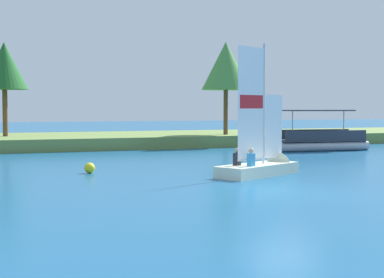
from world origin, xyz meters
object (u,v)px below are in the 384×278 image
(shoreline_tree_centre, at_px, (226,66))
(channel_buoy, at_px, (90,168))
(pontoon_boat, at_px, (318,140))
(shoreline_tree_midleft, at_px, (4,66))
(sailboat, at_px, (267,163))

(shoreline_tree_centre, relative_size, channel_buoy, 15.09)
(shoreline_tree_centre, distance_m, pontoon_boat, 8.89)
(shoreline_tree_centre, xyz_separation_m, pontoon_boat, (3.66, -6.32, -5.07))
(shoreline_tree_centre, relative_size, pontoon_boat, 1.06)
(shoreline_tree_midleft, xyz_separation_m, sailboat, (9.08, -19.98, -5.06))
(shoreline_tree_midleft, bearing_deg, channel_buoy, -82.03)
(shoreline_tree_centre, bearing_deg, shoreline_tree_midleft, 169.11)
(shoreline_tree_midleft, bearing_deg, pontoon_boat, -26.27)
(channel_buoy, bearing_deg, shoreline_tree_centre, 48.28)
(pontoon_boat, bearing_deg, shoreline_tree_midleft, 157.94)
(sailboat, height_order, pontoon_boat, sailboat)
(shoreline_tree_centre, distance_m, sailboat, 18.85)
(sailboat, distance_m, channel_buoy, 7.32)
(pontoon_boat, relative_size, channel_buoy, 14.25)
(channel_buoy, bearing_deg, shoreline_tree_midleft, 97.97)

